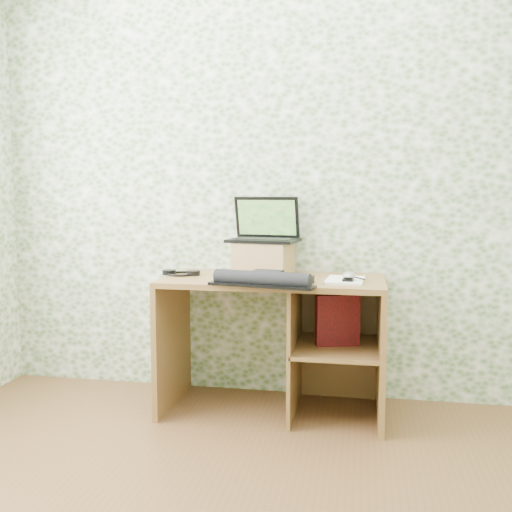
% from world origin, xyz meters
% --- Properties ---
extents(wall_back, '(3.50, 0.00, 3.50)m').
position_xyz_m(wall_back, '(0.00, 1.75, 1.30)').
color(wall_back, white).
rests_on(wall_back, ground).
extents(desk, '(1.20, 0.60, 0.75)m').
position_xyz_m(desk, '(0.08, 1.47, 0.48)').
color(desk, brown).
rests_on(desk, floor).
extents(riser, '(0.34, 0.30, 0.18)m').
position_xyz_m(riser, '(-0.08, 1.58, 0.84)').
color(riser, '#9E7446').
rests_on(riser, desk).
extents(laptop, '(0.42, 0.32, 0.26)m').
position_xyz_m(laptop, '(-0.08, 1.63, 0.99)').
color(laptop, black).
rests_on(laptop, riser).
extents(keyboard, '(0.55, 0.36, 0.08)m').
position_xyz_m(keyboard, '(-0.01, 1.21, 0.78)').
color(keyboard, black).
rests_on(keyboard, desk).
extents(headphones, '(0.22, 0.16, 0.03)m').
position_xyz_m(headphones, '(-0.53, 1.45, 0.76)').
color(headphones, black).
rests_on(headphones, desk).
extents(notepad, '(0.21, 0.29, 0.01)m').
position_xyz_m(notepad, '(0.39, 1.38, 0.76)').
color(notepad, white).
rests_on(notepad, desk).
extents(mouse, '(0.07, 0.11, 0.03)m').
position_xyz_m(mouse, '(0.41, 1.33, 0.78)').
color(mouse, '#B4B4B7').
rests_on(mouse, notepad).
extents(pen, '(0.07, 0.11, 0.01)m').
position_xyz_m(pen, '(0.46, 1.41, 0.77)').
color(pen, black).
rests_on(pen, notepad).
extents(red_box, '(0.24, 0.13, 0.28)m').
position_xyz_m(red_box, '(0.35, 1.44, 0.53)').
color(red_box, maroon).
rests_on(red_box, desk).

